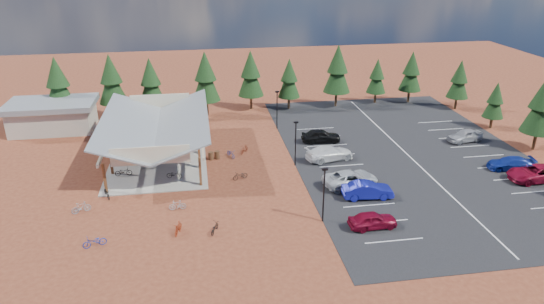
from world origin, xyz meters
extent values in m
plane|color=#5E2718|center=(0.00, 0.00, 0.00)|extent=(140.00, 140.00, 0.00)
cube|color=black|center=(18.50, 3.00, 0.02)|extent=(27.00, 44.00, 0.04)
cube|color=gray|center=(-10.00, 7.00, 0.05)|extent=(10.60, 18.60, 0.10)
cube|color=#553118|center=(-14.60, -1.40, 1.60)|extent=(0.25, 0.25, 3.00)
cube|color=#553118|center=(-14.60, 2.80, 1.60)|extent=(0.25, 0.25, 3.00)
cube|color=#553118|center=(-14.60, 7.00, 1.60)|extent=(0.25, 0.25, 3.00)
cube|color=#553118|center=(-14.60, 11.20, 1.60)|extent=(0.25, 0.25, 3.00)
cube|color=#553118|center=(-14.60, 15.40, 1.60)|extent=(0.25, 0.25, 3.00)
cube|color=#553118|center=(-5.40, -1.40, 1.60)|extent=(0.25, 0.25, 3.00)
cube|color=#553118|center=(-5.40, 2.80, 1.60)|extent=(0.25, 0.25, 3.00)
cube|color=#553118|center=(-5.40, 7.00, 1.60)|extent=(0.25, 0.25, 3.00)
cube|color=#553118|center=(-5.40, 11.20, 1.60)|extent=(0.25, 0.25, 3.00)
cube|color=#553118|center=(-5.40, 15.40, 1.60)|extent=(0.25, 0.25, 3.00)
cube|color=beige|center=(-15.00, 7.00, 3.10)|extent=(0.22, 18.00, 0.35)
cube|color=beige|center=(-5.00, 7.00, 3.10)|extent=(0.22, 18.00, 0.35)
cube|color=slate|center=(-12.90, 7.00, 4.00)|extent=(5.85, 19.40, 2.13)
cube|color=slate|center=(-7.10, 7.00, 4.00)|extent=(5.85, 19.40, 2.13)
cube|color=beige|center=(-10.00, -2.00, 3.90)|extent=(7.50, 0.15, 1.80)
cube|color=beige|center=(-10.00, 16.00, 3.90)|extent=(7.50, 0.15, 1.80)
cube|color=#ADA593|center=(-24.00, 18.00, 1.60)|extent=(10.00, 6.00, 3.20)
cube|color=slate|center=(-24.00, 18.00, 3.55)|extent=(11.00, 7.00, 0.70)
cylinder|color=black|center=(5.00, -10.00, 2.50)|extent=(0.14, 0.14, 5.00)
cube|color=black|center=(5.00, -10.00, 5.05)|extent=(0.50, 0.25, 0.18)
cylinder|color=black|center=(5.00, 2.00, 2.50)|extent=(0.14, 0.14, 5.00)
cube|color=black|center=(5.00, 2.00, 5.05)|extent=(0.50, 0.25, 0.18)
cylinder|color=black|center=(5.00, 14.00, 2.50)|extent=(0.14, 0.14, 5.00)
cube|color=black|center=(5.00, 14.00, 5.05)|extent=(0.50, 0.25, 0.18)
cylinder|color=#4C2F1B|center=(-3.41, 5.21, 0.45)|extent=(0.60, 0.60, 0.90)
cylinder|color=#4C2F1B|center=(-4.11, 5.06, 0.45)|extent=(0.60, 0.60, 0.90)
cylinder|color=#382314|center=(-23.51, 21.04, 1.11)|extent=(0.36, 0.36, 2.23)
cone|color=black|center=(-23.51, 21.04, 4.90)|extent=(3.92, 3.92, 5.34)
cone|color=black|center=(-23.51, 21.04, 7.12)|extent=(3.03, 3.03, 4.01)
cylinder|color=#382314|center=(-16.78, 22.07, 1.10)|extent=(0.36, 0.36, 2.20)
cone|color=black|center=(-16.78, 22.07, 4.84)|extent=(3.87, 3.87, 5.28)
cone|color=black|center=(-16.78, 22.07, 7.04)|extent=(2.99, 2.99, 3.96)
cylinder|color=#382314|center=(-11.45, 21.37, 1.03)|extent=(0.36, 0.36, 2.06)
cone|color=black|center=(-11.45, 21.37, 4.54)|extent=(3.63, 3.63, 4.95)
cone|color=black|center=(-11.45, 21.37, 6.60)|extent=(2.81, 2.81, 3.71)
cylinder|color=#382314|center=(-3.94, 21.07, 1.12)|extent=(0.36, 0.36, 2.24)
cone|color=black|center=(-3.94, 21.07, 4.93)|extent=(3.94, 3.94, 5.38)
cone|color=black|center=(-3.94, 21.07, 7.17)|extent=(3.05, 3.05, 4.03)
cylinder|color=#382314|center=(2.62, 22.88, 1.07)|extent=(0.36, 0.36, 2.13)
cone|color=black|center=(2.62, 22.88, 4.69)|extent=(3.75, 3.75, 5.12)
cone|color=black|center=(2.62, 22.88, 6.83)|extent=(2.90, 2.90, 3.84)
cylinder|color=#382314|center=(8.17, 22.19, 0.92)|extent=(0.36, 0.36, 1.84)
cone|color=black|center=(8.17, 22.19, 4.05)|extent=(3.24, 3.24, 4.42)
cone|color=black|center=(8.17, 22.19, 5.90)|extent=(2.51, 2.51, 3.32)
cylinder|color=#382314|center=(15.44, 22.29, 1.14)|extent=(0.36, 0.36, 2.27)
cone|color=black|center=(15.44, 22.29, 4.99)|extent=(4.00, 4.00, 5.45)
cone|color=black|center=(15.44, 22.29, 7.27)|extent=(3.09, 3.09, 4.09)
cylinder|color=#382314|center=(21.92, 23.00, 0.84)|extent=(0.36, 0.36, 1.68)
cone|color=black|center=(21.92, 23.00, 3.69)|extent=(2.95, 2.95, 4.03)
cone|color=black|center=(21.92, 23.00, 5.37)|extent=(2.28, 2.28, 3.02)
cylinder|color=#382314|center=(27.19, 22.60, 0.96)|extent=(0.36, 0.36, 1.93)
cone|color=black|center=(27.19, 22.60, 4.24)|extent=(3.40, 3.40, 4.63)
cone|color=black|center=(27.19, 22.60, 6.17)|extent=(2.62, 2.62, 3.47)
cylinder|color=#382314|center=(33.97, 2.04, 1.11)|extent=(0.36, 0.36, 2.23)
cone|color=black|center=(33.97, 2.04, 4.90)|extent=(3.92, 3.92, 5.34)
cylinder|color=#382314|center=(33.19, 9.72, 0.76)|extent=(0.36, 0.36, 1.52)
cone|color=black|center=(33.19, 9.72, 3.35)|extent=(2.68, 2.68, 3.65)
cone|color=black|center=(33.19, 9.72, 4.87)|extent=(2.07, 2.07, 2.74)
cylinder|color=#382314|center=(32.68, 18.19, 0.89)|extent=(0.36, 0.36, 1.79)
cone|color=black|center=(32.68, 18.19, 3.93)|extent=(3.14, 3.14, 4.29)
cone|color=black|center=(32.68, 18.19, 5.72)|extent=(2.43, 2.43, 3.22)
imported|color=black|center=(-13.36, 2.05, 0.56)|extent=(1.79, 0.68, 0.93)
imported|color=#9DA1A6|center=(-10.83, 3.62, 0.64)|extent=(1.86, 0.82, 1.08)
imported|color=#17319E|center=(-11.24, 9.41, 0.52)|extent=(1.68, 0.97, 0.83)
imported|color=maroon|center=(-13.27, 13.17, 0.63)|extent=(1.82, 0.81, 1.06)
imported|color=black|center=(-8.08, 0.57, 0.53)|extent=(1.72, 0.96, 0.86)
imported|color=#969A9D|center=(-7.27, 6.11, 0.61)|extent=(1.77, 1.01, 1.03)
imported|color=#1852A0|center=(-7.27, 8.51, 0.58)|extent=(1.85, 0.74, 0.95)
imported|color=maroon|center=(-7.18, 12.63, 0.54)|extent=(1.53, 0.81, 0.88)
imported|color=black|center=(-14.38, -2.45, 0.50)|extent=(1.32, 2.00, 0.99)
imported|color=gray|center=(-16.24, -5.09, 0.52)|extent=(1.77, 1.19, 1.04)
imported|color=#172F9D|center=(-14.08, -10.97, 0.49)|extent=(1.97, 1.18, 0.98)
imported|color=maroon|center=(-7.49, -9.99, 0.51)|extent=(0.97, 1.78, 1.03)
imported|color=black|center=(-4.46, -10.32, 0.43)|extent=(1.15, 1.73, 0.86)
imported|color=#919399|center=(-7.63, -5.93, 0.47)|extent=(1.59, 0.51, 0.94)
imported|color=navy|center=(-1.82, 5.39, 0.46)|extent=(1.24, 1.86, 0.92)
imported|color=maroon|center=(-0.18, 6.28, 0.49)|extent=(1.31, 1.60, 0.98)
imported|color=black|center=(-1.32, -0.54, 0.43)|extent=(1.73, 1.12, 0.86)
imported|color=maroon|center=(8.93, -11.72, 0.75)|extent=(4.24, 1.85, 1.42)
imported|color=#12178E|center=(10.30, -6.52, 0.84)|extent=(4.94, 2.02, 1.59)
imported|color=#B3B7BB|center=(9.46, -3.80, 0.82)|extent=(5.98, 3.51, 1.56)
imported|color=silver|center=(9.11, 2.83, 0.83)|extent=(5.79, 3.21, 1.59)
imported|color=black|center=(9.50, 8.24, 0.85)|extent=(4.89, 2.27, 1.62)
imported|color=maroon|center=(28.66, -5.66, 0.85)|extent=(5.82, 2.74, 1.61)
imported|color=navy|center=(27.72, -2.79, 0.74)|extent=(5.09, 2.84, 1.39)
imported|color=#96989E|center=(27.13, 5.61, 0.81)|extent=(4.80, 2.68, 1.54)
camera|label=1|loc=(-5.23, -45.73, 22.23)|focal=32.00mm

